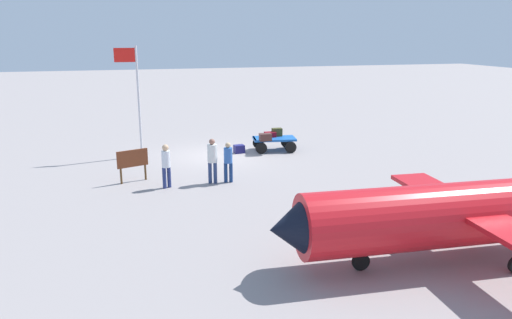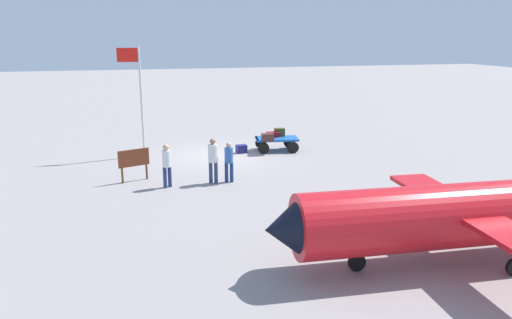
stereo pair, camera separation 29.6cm
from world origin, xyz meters
name	(u,v)px [view 2 (the right image)]	position (x,y,z in m)	size (l,w,h in m)	color
ground_plane	(218,156)	(0.00, 0.00, 0.00)	(120.00, 120.00, 0.00)	gray
luggage_cart	(276,141)	(-2.94, -0.28, 0.48)	(2.19, 1.55, 0.65)	#1A5AB3
suitcase_maroon	(280,132)	(-3.21, -0.62, 0.85)	(0.49, 0.33, 0.39)	#3B3C1B
suitcase_tan	(268,137)	(-2.34, 0.28, 0.82)	(0.59, 0.42, 0.34)	#482924
suitcase_navy	(273,135)	(-2.82, -0.50, 0.77)	(0.56, 0.38, 0.24)	maroon
suitcase_grey	(241,149)	(-1.18, -0.27, 0.19)	(0.53, 0.43, 0.39)	navy
worker_lead	(229,159)	(0.35, 4.30, 0.91)	(0.40, 0.40, 1.58)	navy
worker_trailing	(213,157)	(0.96, 4.28, 1.04)	(0.46, 0.46, 1.75)	navy
worker_supervisor	(167,163)	(2.71, 4.38, 0.96)	(0.42, 0.42, 1.66)	navy
airplane_near	(452,215)	(-3.61, 12.42, 1.25)	(9.38, 5.80, 3.24)	red
flagpole	(138,91)	(3.50, -0.85, 3.08)	(1.01, 0.10, 5.08)	silver
signboard	(134,160)	(3.89, 3.26, 0.85)	(1.18, 0.47, 1.27)	#4C3319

